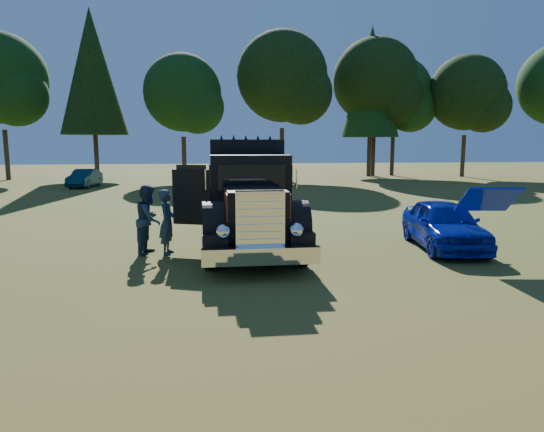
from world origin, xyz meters
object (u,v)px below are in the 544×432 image
(hotrod_coupe, at_px, (444,224))
(distant_teal_car, at_px, (85,178))
(diamond_t_truck, at_px, (248,203))
(spectator_near, at_px, (167,222))
(spectator_far, at_px, (149,219))

(hotrod_coupe, bearing_deg, distant_teal_car, 125.08)
(diamond_t_truck, bearing_deg, spectator_near, -168.65)
(diamond_t_truck, relative_size, spectator_far, 3.93)
(spectator_near, bearing_deg, distant_teal_car, 25.41)
(hotrod_coupe, relative_size, distant_teal_car, 1.18)
(diamond_t_truck, distance_m, spectator_far, 2.70)
(diamond_t_truck, xyz_separation_m, spectator_far, (-2.66, -0.29, -0.37))
(diamond_t_truck, xyz_separation_m, distant_teal_car, (-9.33, 20.29, -0.68))
(spectator_far, bearing_deg, spectator_near, -95.66)
(hotrod_coupe, distance_m, spectator_far, 8.06)
(spectator_near, xyz_separation_m, spectator_far, (-0.48, 0.15, 0.06))
(diamond_t_truck, distance_m, distant_teal_car, 22.35)
(spectator_far, relative_size, distant_teal_car, 0.50)
(hotrod_coupe, height_order, spectator_far, hotrod_coupe)
(diamond_t_truck, relative_size, hotrod_coupe, 1.67)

